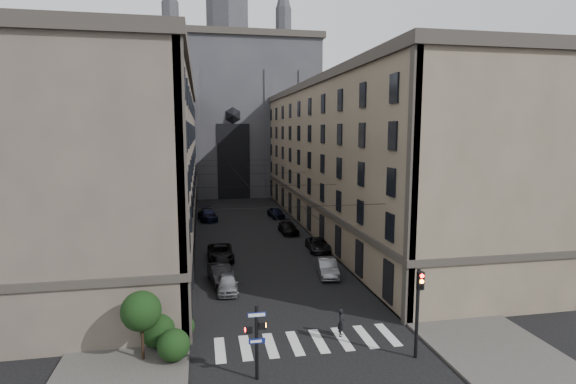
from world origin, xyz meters
TOP-DOWN VIEW (x-y plane):
  - sidewalk_left at (-10.50, 36.00)m, footprint 7.00×80.00m
  - sidewalk_right at (10.50, 36.00)m, footprint 7.00×80.00m
  - zebra_crossing at (0.00, 5.00)m, footprint 11.00×3.20m
  - building_left at (-13.44, 36.00)m, footprint 13.60×60.60m
  - building_right at (13.44, 36.00)m, footprint 13.60×60.60m
  - gothic_tower at (0.00, 74.96)m, footprint 35.00×23.00m
  - pedestrian_signal_left at (-3.51, 1.50)m, footprint 1.02×0.38m
  - traffic_light_right at (5.60, 1.92)m, footprint 0.34×0.50m
  - shrub_cluster at (-8.72, 5.01)m, footprint 3.90×4.40m
  - tram_wires at (0.00, 35.63)m, footprint 14.00×60.00m
  - car_left_near at (-4.20, 14.66)m, footprint 1.90×4.25m
  - car_left_midnear at (-4.65, 16.71)m, footprint 2.29×4.94m
  - car_left_midfar at (-4.37, 23.67)m, footprint 2.52×5.36m
  - car_left_far at (-5.29, 44.15)m, footprint 3.02×5.88m
  - car_right_near at (4.70, 16.96)m, footprint 2.20×4.71m
  - car_right_midnear at (6.06, 25.16)m, footprint 2.51×4.90m
  - car_right_midfar at (4.47, 33.77)m, footprint 2.12×4.85m
  - car_right_far at (4.66, 44.20)m, footprint 2.35×4.61m
  - pedestrian at (2.29, 5.41)m, footprint 0.64×0.76m

SIDE VIEW (x-z plane):
  - zebra_crossing at x=0.00m, z-range 0.00..0.01m
  - sidewalk_left at x=-10.50m, z-range 0.00..0.15m
  - sidewalk_right at x=10.50m, z-range 0.00..0.15m
  - car_right_midnear at x=6.06m, z-range 0.00..1.32m
  - car_right_midfar at x=4.47m, z-range 0.00..1.39m
  - car_left_near at x=-4.20m, z-range 0.00..1.42m
  - car_left_midfar at x=-4.37m, z-range 0.00..1.48m
  - car_right_near at x=4.70m, z-range 0.00..1.49m
  - car_right_far at x=4.66m, z-range 0.00..1.50m
  - car_left_midnear at x=-4.65m, z-range 0.00..1.57m
  - car_left_far at x=-5.29m, z-range 0.00..1.63m
  - pedestrian at x=2.29m, z-range 0.00..1.77m
  - shrub_cluster at x=-8.72m, z-range -0.15..3.75m
  - pedestrian_signal_left at x=-3.51m, z-range 0.32..4.32m
  - traffic_light_right at x=5.60m, z-range 0.69..5.89m
  - tram_wires at x=0.00m, z-range 7.03..7.46m
  - building_left at x=-13.44m, z-range -0.08..18.77m
  - building_right at x=13.44m, z-range -0.08..18.77m
  - gothic_tower at x=0.00m, z-range -11.20..46.80m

